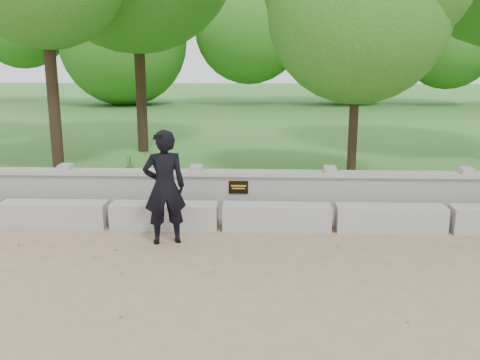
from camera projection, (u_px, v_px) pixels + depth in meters
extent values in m
plane|color=#9F8161|center=(210.00, 270.00, 7.71)|extent=(80.00, 80.00, 0.00)
cube|color=#2A6726|center=(243.00, 129.00, 21.30)|extent=(40.00, 22.00, 0.25)
cube|color=#AAA8A1|center=(54.00, 214.00, 9.62)|extent=(1.90, 0.45, 0.45)
cube|color=#AAA8A1|center=(165.00, 216.00, 9.54)|extent=(1.90, 0.45, 0.45)
cube|color=#AAA8A1|center=(277.00, 217.00, 9.47)|extent=(1.90, 0.45, 0.45)
cube|color=#AAA8A1|center=(390.00, 218.00, 9.39)|extent=(1.90, 0.45, 0.45)
cube|color=#A09E97|center=(223.00, 196.00, 10.14)|extent=(12.50, 0.25, 0.82)
cube|color=#AAA8A1|center=(223.00, 173.00, 10.04)|extent=(12.50, 0.35, 0.08)
cube|color=black|center=(238.00, 187.00, 9.95)|extent=(0.36, 0.02, 0.24)
imported|color=black|center=(165.00, 187.00, 8.63)|extent=(0.79, 0.63, 1.88)
cube|color=black|center=(158.00, 137.00, 8.06)|extent=(0.14, 0.06, 0.07)
cylinder|color=#382619|center=(53.00, 91.00, 12.17)|extent=(0.27, 0.27, 3.95)
cylinder|color=#382619|center=(140.00, 74.00, 15.24)|extent=(0.30, 0.30, 4.49)
cylinder|color=#382619|center=(353.00, 120.00, 11.21)|extent=(0.19, 0.19, 2.86)
imported|color=#42822C|center=(73.00, 181.00, 10.92)|extent=(0.33, 0.28, 0.52)
imported|color=#42822C|center=(262.00, 182.00, 10.77)|extent=(0.28, 0.33, 0.53)
imported|color=#42822C|center=(130.00, 165.00, 12.45)|extent=(0.33, 0.36, 0.54)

